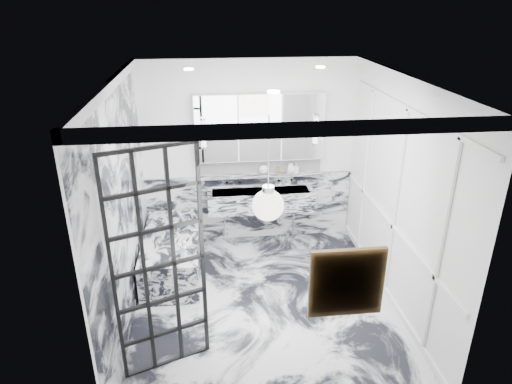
{
  "coord_description": "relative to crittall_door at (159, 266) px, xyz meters",
  "views": [
    {
      "loc": [
        -0.62,
        -4.71,
        3.58
      ],
      "look_at": [
        -0.04,
        0.5,
        1.32
      ],
      "focal_mm": 32.0,
      "sensor_mm": 36.0,
      "label": 1
    }
  ],
  "objects": [
    {
      "name": "flower_vase",
      "position": [
        0.15,
        1.17,
        -0.58
      ],
      "size": [
        0.08,
        0.08,
        0.12
      ],
      "primitive_type": "cylinder",
      "color": "silver",
      "rests_on": "bathtub"
    },
    {
      "name": "wall_left",
      "position": [
        -0.47,
        0.9,
        0.21
      ],
      "size": [
        0.0,
        3.6,
        3.6
      ],
      "primitive_type": "plane",
      "rotation": [
        1.57,
        0.0,
        1.57
      ],
      "color": "white",
      "rests_on": "floor"
    },
    {
      "name": "wall_back",
      "position": [
        1.13,
        2.7,
        0.21
      ],
      "size": [
        3.6,
        0.0,
        3.6
      ],
      "primitive_type": "plane",
      "rotation": [
        1.57,
        0.0,
        0.0
      ],
      "color": "white",
      "rests_on": "floor"
    },
    {
      "name": "soap_bottle_a",
      "position": [
        1.74,
        2.61,
        -0.01
      ],
      "size": [
        0.08,
        0.08,
        0.19
      ],
      "primitive_type": "imported",
      "rotation": [
        0.0,
        0.0,
        0.16
      ],
      "color": "#8C5919",
      "rests_on": "ledge"
    },
    {
      "name": "sconce_right",
      "position": [
        2.1,
        2.53,
        0.59
      ],
      "size": [
        0.07,
        0.07,
        0.4
      ],
      "primitive_type": "cylinder",
      "color": "white",
      "rests_on": "mirror_cabinet"
    },
    {
      "name": "amber_bottle",
      "position": [
        1.56,
        2.61,
        -0.05
      ],
      "size": [
        0.04,
        0.04,
        0.1
      ],
      "primitive_type": "cylinder",
      "color": "#8C5919",
      "rests_on": "ledge"
    },
    {
      "name": "bathtub",
      "position": [
        -0.05,
        1.79,
        -0.92
      ],
      "size": [
        0.75,
        1.65,
        0.55
      ],
      "primitive_type": "cube",
      "color": "silver",
      "rests_on": "floor"
    },
    {
      "name": "panel_molding",
      "position": [
        2.71,
        0.9,
        0.11
      ],
      "size": [
        0.03,
        3.4,
        2.3
      ],
      "primitive_type": "cube",
      "color": "white",
      "rests_on": "floor"
    },
    {
      "name": "ceiling",
      "position": [
        1.13,
        0.9,
        1.61
      ],
      "size": [
        3.6,
        3.6,
        0.0
      ],
      "primitive_type": "plane",
      "rotation": [
        3.14,
        0.0,
        0.0
      ],
      "color": "white",
      "rests_on": "wall_back"
    },
    {
      "name": "marble_clad_back",
      "position": [
        1.13,
        2.67,
        -0.67
      ],
      "size": [
        3.18,
        0.05,
        1.05
      ],
      "primitive_type": "cube",
      "color": "silver",
      "rests_on": "floor"
    },
    {
      "name": "wall_right",
      "position": [
        2.73,
        0.9,
        0.21
      ],
      "size": [
        0.0,
        3.6,
        3.6
      ],
      "primitive_type": "plane",
      "rotation": [
        1.57,
        0.0,
        -1.57
      ],
      "color": "white",
      "rests_on": "floor"
    },
    {
      "name": "sconce_left",
      "position": [
        0.46,
        2.53,
        0.59
      ],
      "size": [
        0.07,
        0.07,
        0.4
      ],
      "primitive_type": "cylinder",
      "color": "white",
      "rests_on": "mirror_cabinet"
    },
    {
      "name": "soap_bottle_b",
      "position": [
        1.84,
        2.61,
        -0.02
      ],
      "size": [
        0.07,
        0.08,
        0.16
      ],
      "primitive_type": "imported",
      "rotation": [
        0.0,
        0.0,
        -0.04
      ],
      "color": "#4C4C51",
      "rests_on": "ledge"
    },
    {
      "name": "trough_sink",
      "position": [
        1.28,
        2.45,
        -0.46
      ],
      "size": [
        1.6,
        0.45,
        0.3
      ],
      "primitive_type": "cube",
      "color": "silver",
      "rests_on": "wall_back"
    },
    {
      "name": "face_pot",
      "position": [
        1.34,
        2.61,
        -0.03
      ],
      "size": [
        0.14,
        0.14,
        0.14
      ],
      "primitive_type": "sphere",
      "color": "white",
      "rests_on": "ledge"
    },
    {
      "name": "mirror_cabinet",
      "position": [
        1.28,
        2.62,
        0.63
      ],
      "size": [
        1.9,
        0.16,
        1.0
      ],
      "primitive_type": "cube",
      "color": "white",
      "rests_on": "wall_back"
    },
    {
      "name": "floor",
      "position": [
        1.13,
        0.9,
        -1.19
      ],
      "size": [
        3.6,
        3.6,
        0.0
      ],
      "primitive_type": "plane",
      "color": "silver",
      "rests_on": "ground"
    },
    {
      "name": "crittall_door",
      "position": [
        0.0,
        0.0,
        0.0
      ],
      "size": [
        0.84,
        0.35,
        2.38
      ],
      "primitive_type": null,
      "rotation": [
        0.0,
        0.0,
        0.36
      ],
      "color": "black",
      "rests_on": "floor"
    },
    {
      "name": "ledge",
      "position": [
        1.28,
        2.62,
        -0.12
      ],
      "size": [
        1.9,
        0.14,
        0.04
      ],
      "primitive_type": "cube",
      "color": "silver",
      "rests_on": "wall_back"
    },
    {
      "name": "artwork",
      "position": [
        1.57,
        -0.86,
        0.29
      ],
      "size": [
        0.51,
        0.05,
        0.51
      ],
      "primitive_type": "cube",
      "color": "#BD7713",
      "rests_on": "wall_front"
    },
    {
      "name": "soap_bottle_c",
      "position": [
        1.77,
        2.61,
        -0.02
      ],
      "size": [
        0.16,
        0.16,
        0.17
      ],
      "primitive_type": "imported",
      "rotation": [
        0.0,
        0.0,
        0.22
      ],
      "color": "silver",
      "rests_on": "ledge"
    },
    {
      "name": "subway_tile",
      "position": [
        1.28,
        2.68,
        0.01
      ],
      "size": [
        1.9,
        0.03,
        0.23
      ],
      "primitive_type": "cube",
      "color": "white",
      "rests_on": "wall_back"
    },
    {
      "name": "pendant_light",
      "position": [
        0.99,
        -0.44,
        0.8
      ],
      "size": [
        0.26,
        0.26,
        0.26
      ],
      "primitive_type": "sphere",
      "color": "white",
      "rests_on": "ceiling"
    },
    {
      "name": "wall_front",
      "position": [
        1.13,
        -0.9,
        0.21
      ],
      "size": [
        3.6,
        0.0,
        3.6
      ],
      "primitive_type": "plane",
      "rotation": [
        -1.57,
        0.0,
        0.0
      ],
      "color": "white",
      "rests_on": "floor"
    },
    {
      "name": "marble_clad_left",
      "position": [
        -0.46,
        0.9,
        0.15
      ],
      "size": [
        0.02,
        3.56,
        2.68
      ],
      "primitive_type": "cube",
      "color": "silver",
      "rests_on": "floor"
    }
  ]
}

